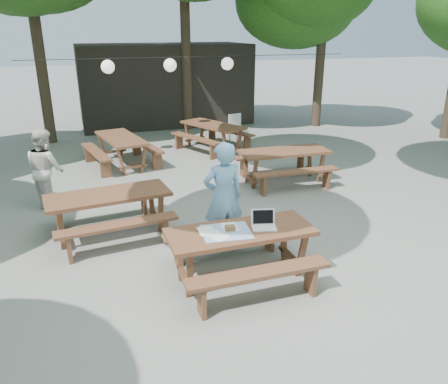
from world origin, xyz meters
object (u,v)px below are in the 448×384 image
main_picnic_table (240,253)px  plastic_chair (238,136)px  second_person (46,169)px  picnic_table_nw (110,214)px  woman (223,198)px

main_picnic_table → plastic_chair: (2.66, 7.13, -0.13)m
main_picnic_table → second_person: size_ratio=1.27×
picnic_table_nw → main_picnic_table: bearing=-57.5°
picnic_table_nw → second_person: size_ratio=1.31×
second_person → picnic_table_nw: bearing=-179.3°
picnic_table_nw → plastic_chair: plastic_chair is taller
main_picnic_table → woman: (0.06, 0.91, 0.49)m
picnic_table_nw → second_person: second_person is taller
plastic_chair → woman: bearing=-127.9°
main_picnic_table → woman: size_ratio=1.14×
main_picnic_table → plastic_chair: size_ratio=2.22×
second_person → plastic_chair: bearing=-87.3°
picnic_table_nw → woman: 2.04m
picnic_table_nw → second_person: (-1.01, 1.66, 0.40)m
picnic_table_nw → woman: bearing=-39.6°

